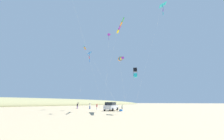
{
  "coord_description": "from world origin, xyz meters",
  "views": [
    {
      "loc": [
        26.85,
        -28.41,
        1.79
      ],
      "look_at": [
        8.66,
        -5.45,
        8.49
      ],
      "focal_mm": 22.76,
      "sensor_mm": 36.0,
      "label": 1
    }
  ],
  "objects": [
    {
      "name": "cooler_box",
      "position": [
        8.98,
        -2.81,
        0.21
      ],
      "size": [
        0.62,
        0.42,
        0.42
      ],
      "color": "blue",
      "rests_on": "ground_plane"
    },
    {
      "name": "dune_ridge_grassy",
      "position": [
        -55.0,
        0.0,
        0.0
      ],
      "size": [
        28.0,
        240.0,
        8.27
      ],
      "primitive_type": "ellipsoid",
      "color": "#938E60",
      "rests_on": "ground_plane"
    },
    {
      "name": "person_child_green_jacket",
      "position": [
        -6.63,
        -1.98,
        1.0
      ],
      "size": [
        0.43,
        0.55,
        1.84
      ],
      "color": "#8E6B9E",
      "rests_on": "ground_plane"
    },
    {
      "name": "kite_windsock_rainbow_low_near",
      "position": [
        9.94,
        -4.35,
        18.33
      ],
      "size": [
        14.9,
        9.04,
        18.53
      ],
      "color": "yellow",
      "rests_on": "ground_plane"
    },
    {
      "name": "kite_box_long_streamer_right",
      "position": [
        11.93,
        -1.34,
        8.19
      ],
      "size": [
        4.32,
        1.46,
        9.21
      ],
      "color": "black",
      "rests_on": "ground_plane"
    },
    {
      "name": "ground_plane",
      "position": [
        0.0,
        0.0,
        0.0
      ],
      "size": [
        600.0,
        600.0,
        0.0
      ],
      "primitive_type": "plane",
      "color": "tan"
    },
    {
      "name": "kite_delta_orange_high_right",
      "position": [
        4.07,
        -1.06,
        19.78
      ],
      "size": [
        2.81,
        1.94,
        20.11
      ],
      "color": "purple",
      "rests_on": "ground_plane"
    },
    {
      "name": "kite_delta_red_high_left",
      "position": [
        8.03,
        -11.43,
        10.73
      ],
      "size": [
        2.22,
        8.36,
        11.08
      ],
      "color": "blue",
      "rests_on": "ground_plane"
    },
    {
      "name": "person_bystander_far",
      "position": [
        4.93,
        3.55,
        0.64
      ],
      "size": [
        0.42,
        0.37,
        1.18
      ],
      "color": "#232328",
      "rests_on": "ground_plane"
    },
    {
      "name": "kite_delta_blue_topmost",
      "position": [
        19.13,
        -1.84,
        21.48
      ],
      "size": [
        9.39,
        2.07,
        21.89
      ],
      "color": "#1EB7C6",
      "rests_on": "ground_plane"
    },
    {
      "name": "kite_windsock_white_trailing",
      "position": [
        11.53,
        -6.27,
        10.25
      ],
      "size": [
        9.2,
        14.62,
        11.31
      ],
      "color": "orange",
      "rests_on": "ground_plane"
    },
    {
      "name": "kite_windsock_purple_drifting",
      "position": [
        -3.63,
        -2.78,
        17.35
      ],
      "size": [
        6.14,
        3.98,
        17.87
      ],
      "color": "red",
      "rests_on": "ground_plane"
    },
    {
      "name": "person_adult_flyer",
      "position": [
        -3.02,
        -0.55,
        0.98
      ],
      "size": [
        0.65,
        0.61,
        1.81
      ],
      "color": "#335199",
      "rests_on": "ground_plane"
    },
    {
      "name": "person_child_grey_jacket",
      "position": [
        -0.08,
        -0.82,
        0.8
      ],
      "size": [
        0.52,
        0.46,
        1.47
      ],
      "color": "silver",
      "rests_on": "ground_plane"
    },
    {
      "name": "parked_car",
      "position": [
        6.5,
        -3.08,
        0.95
      ],
      "size": [
        3.0,
        4.65,
        1.85
      ],
      "color": "silver",
      "rests_on": "ground_plane"
    }
  ]
}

